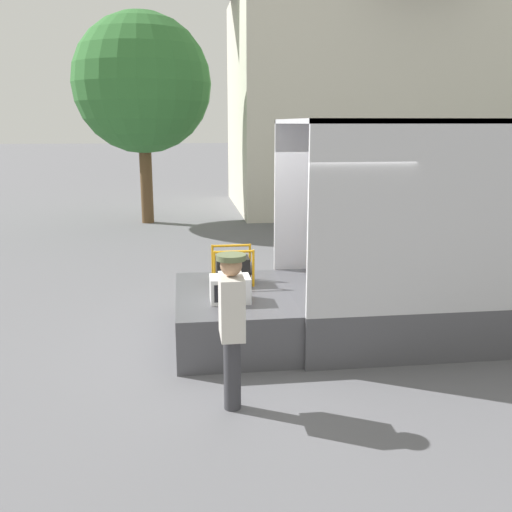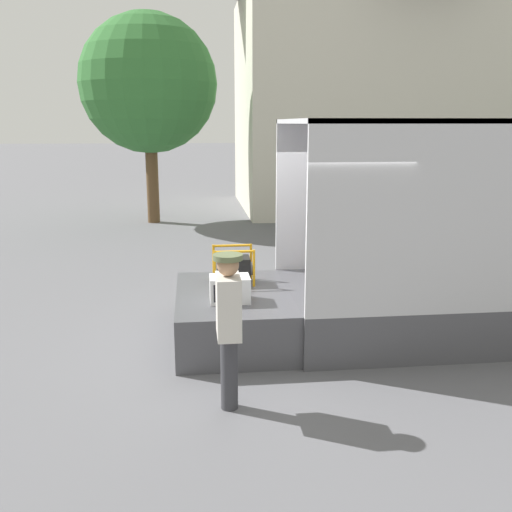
% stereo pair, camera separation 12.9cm
% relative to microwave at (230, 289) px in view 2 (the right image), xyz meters
% --- Properties ---
extents(ground_plane, '(160.00, 160.00, 0.00)m').
position_rel_microwave_xyz_m(ground_plane, '(0.83, 0.39, -0.83)').
color(ground_plane, slate).
extents(tailgate_deck, '(1.54, 2.29, 0.67)m').
position_rel_microwave_xyz_m(tailgate_deck, '(0.06, 0.39, -0.50)').
color(tailgate_deck, '#4C4C51').
rests_on(tailgate_deck, ground).
extents(microwave, '(0.51, 0.40, 0.33)m').
position_rel_microwave_xyz_m(microwave, '(0.00, 0.00, 0.00)').
color(microwave, white).
rests_on(microwave, tailgate_deck).
extents(portable_generator, '(0.59, 0.44, 0.53)m').
position_rel_microwave_xyz_m(portable_generator, '(0.13, 0.86, 0.04)').
color(portable_generator, black).
rests_on(portable_generator, tailgate_deck).
extents(worker_person, '(0.30, 0.44, 1.66)m').
position_rel_microwave_xyz_m(worker_person, '(-0.12, -1.60, 0.18)').
color(worker_person, '#38383D').
rests_on(worker_person, ground).
extents(house_backdrop, '(10.37, 6.91, 9.66)m').
position_rel_microwave_xyz_m(house_backdrop, '(6.27, 12.92, 4.09)').
color(house_backdrop, beige).
rests_on(house_backdrop, ground).
extents(street_tree, '(3.95, 3.95, 6.00)m').
position_rel_microwave_xyz_m(street_tree, '(-1.61, 10.20, 3.19)').
color(street_tree, brown).
rests_on(street_tree, ground).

